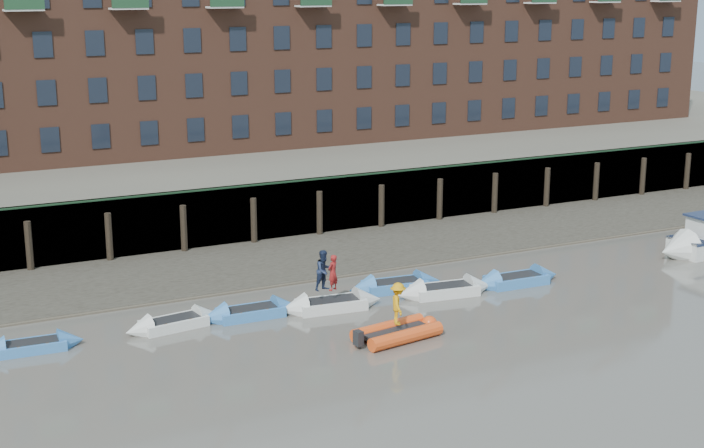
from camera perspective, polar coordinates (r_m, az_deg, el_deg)
ground at (r=37.39m, az=9.24°, el=-8.71°), size 220.00×220.00×0.00m
foreshore at (r=52.21m, az=-2.19°, el=-1.87°), size 110.00×8.00×0.50m
mud_band at (r=49.25m, az=-0.58°, el=-2.85°), size 110.00×1.60×0.10m
river_wall at (r=55.71m, az=-4.04°, el=0.83°), size 110.00×1.23×3.30m
bank_terrace at (r=68.25m, az=-8.38°, el=3.20°), size 110.00×28.00×3.20m
apartment_terrace at (r=68.00m, az=-8.99°, el=12.67°), size 80.60×15.56×20.98m
rowboat_0 at (r=41.17m, az=-18.11°, el=-6.77°), size 4.06×1.36×1.16m
rowboat_1 at (r=42.30m, az=-10.33°, el=-5.69°), size 4.43×1.85×1.25m
rowboat_2 at (r=43.10m, az=-5.92°, el=-5.14°), size 4.48×1.39×1.29m
rowboat_3 at (r=43.84m, az=-1.22°, el=-4.70°), size 4.85×1.84×1.38m
rowboat_4 at (r=46.53m, az=2.53°, el=-3.59°), size 4.77×1.81×1.35m
rowboat_5 at (r=45.99m, az=5.43°, el=-3.85°), size 4.89×1.96×1.38m
rowboat_6 at (r=47.98m, az=9.54°, el=-3.22°), size 4.70×1.50×1.35m
rib_tender at (r=40.54m, az=2.80°, el=-6.25°), size 3.93×2.34×0.66m
motor_launch at (r=55.58m, az=19.67°, el=-0.97°), size 6.66×2.43×2.71m
person_rower_a at (r=43.34m, az=-1.13°, el=-2.84°), size 0.71×0.64×1.63m
person_rower_b at (r=43.33m, az=-1.63°, el=-2.71°), size 1.04×0.89×1.84m
person_rib_crew at (r=40.09m, az=2.69°, el=-4.65°), size 1.02×1.29×1.76m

